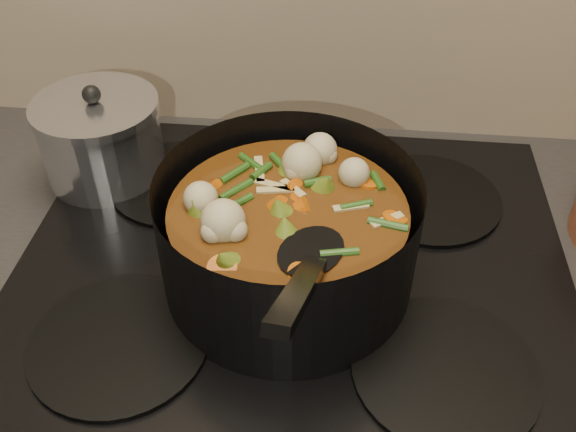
# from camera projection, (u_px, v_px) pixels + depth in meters

# --- Properties ---
(stovetop) EXTENTS (0.62, 0.54, 0.03)m
(stovetop) POSITION_uv_depth(u_px,v_px,m) (292.00, 269.00, 0.73)
(stovetop) COLOR black
(stovetop) RESTS_ON counter
(stockpot) EXTENTS (0.33, 0.40, 0.20)m
(stockpot) POSITION_uv_depth(u_px,v_px,m) (288.00, 238.00, 0.67)
(stockpot) COLOR black
(stockpot) RESTS_ON stovetop
(saucepan) EXTENTS (0.16, 0.16, 0.13)m
(saucepan) POSITION_uv_depth(u_px,v_px,m) (101.00, 138.00, 0.82)
(saucepan) COLOR silver
(saucepan) RESTS_ON stovetop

